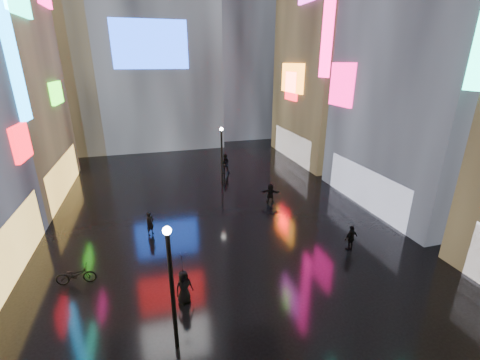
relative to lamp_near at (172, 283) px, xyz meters
name	(u,v)px	position (x,y,z in m)	size (l,w,h in m)	color
ground	(211,207)	(3.67, 12.10, -2.94)	(140.00, 140.00, 0.00)	black
building_right_far	(343,23)	(19.65, 22.10, 11.03)	(10.28, 12.00, 28.00)	black
tower_flank_right	(236,9)	(12.67, 38.10, 14.06)	(12.00, 12.00, 34.00)	black
tower_flank_left	(47,36)	(-10.33, 34.10, 10.06)	(10.00, 10.00, 26.00)	black
lamp_near	(172,283)	(0.00, 0.00, 0.00)	(0.30, 0.30, 5.20)	black
lamp_far	(222,154)	(5.45, 16.00, 0.00)	(0.30, 0.30, 5.20)	black
pedestrian_3	(351,238)	(10.30, 4.10, -2.17)	(0.91, 0.38, 1.55)	black
pedestrian_4	(184,287)	(0.58, 2.38, -2.12)	(0.80, 0.52, 1.64)	black
pedestrian_5	(270,193)	(8.22, 11.60, -2.17)	(1.44, 0.46, 1.55)	black
pedestrian_6	(150,223)	(-0.77, 9.08, -2.18)	(0.56, 0.37, 1.54)	black
pedestrian_7	(225,164)	(6.48, 19.39, -1.98)	(0.93, 0.73, 1.92)	black
umbrella_2	(182,263)	(0.58, 2.38, -0.87)	(0.95, 0.97, 0.87)	black
bicycle	(76,275)	(-4.38, 5.13, -2.45)	(0.66, 1.88, 0.99)	black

